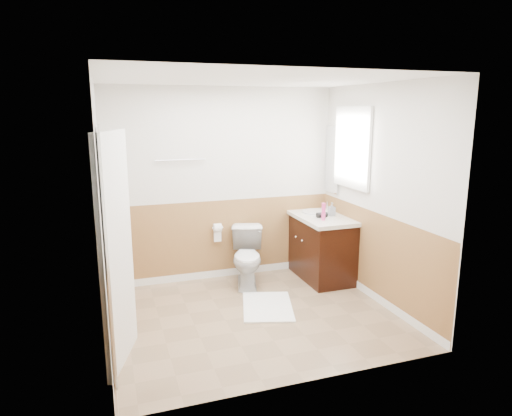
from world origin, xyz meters
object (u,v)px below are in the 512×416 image
object	(u,v)px
soap_dispenser	(332,209)
vanity_cabinet	(319,247)
bath_mat	(268,307)
toilet	(248,257)
lotion_bottle	(324,212)

from	to	relation	value
soap_dispenser	vanity_cabinet	bearing A→B (deg)	143.91
bath_mat	soap_dispenser	distance (m)	1.59
toilet	lotion_bottle	xyz separation A→B (m)	(0.91, -0.30, 0.60)
lotion_bottle	soap_dispenser	bearing A→B (deg)	41.69
toilet	lotion_bottle	size ratio (longest dim) A/B	3.30
toilet	vanity_cabinet	size ratio (longest dim) A/B	0.66
vanity_cabinet	toilet	bearing A→B (deg)	178.95
bath_mat	vanity_cabinet	world-z (taller)	vanity_cabinet
toilet	bath_mat	size ratio (longest dim) A/B	0.91
soap_dispenser	toilet	bearing A→B (deg)	174.62
lotion_bottle	bath_mat	bearing A→B (deg)	-153.82
toilet	soap_dispenser	size ratio (longest dim) A/B	4.16
vanity_cabinet	lotion_bottle	size ratio (longest dim) A/B	5.00
lotion_bottle	soap_dispenser	xyz separation A→B (m)	(0.22, 0.20, -0.02)
toilet	vanity_cabinet	distance (m)	1.01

